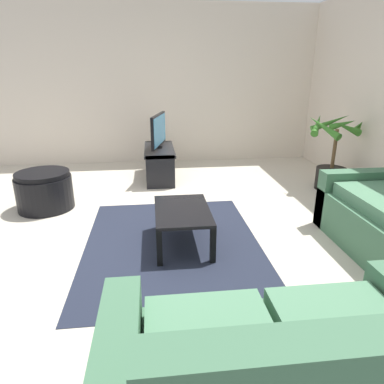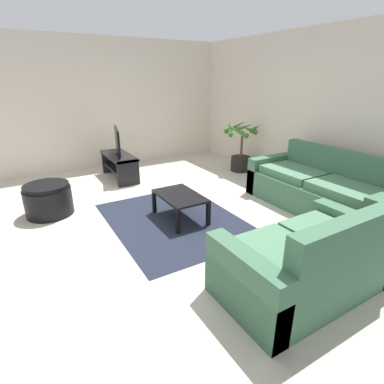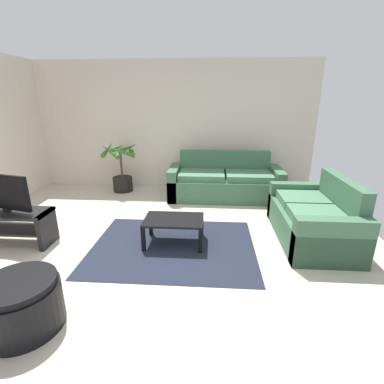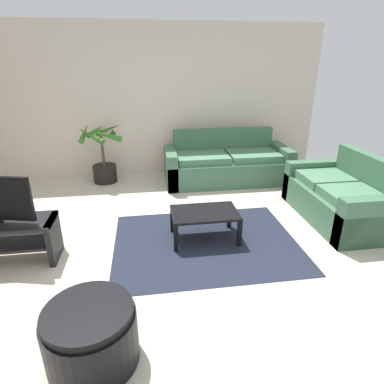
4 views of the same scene
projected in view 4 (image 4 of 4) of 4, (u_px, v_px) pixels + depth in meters
ground_plane at (181, 253)px, 3.66m from camera, size 6.60×6.60×0.00m
wall_back at (162, 102)px, 5.89m from camera, size 6.00×0.06×2.70m
couch_main at (226, 165)px, 5.78m from camera, size 2.22×0.90×0.90m
couch_loveseat at (340, 198)px, 4.38m from camera, size 0.90×1.62×0.90m
tv_stand at (2, 236)px, 3.40m from camera, size 1.10×0.45×0.48m
coffee_table at (205, 216)px, 3.85m from camera, size 0.80×0.52×0.37m
area_rug at (206, 242)px, 3.88m from camera, size 2.20×1.70×0.01m
potted_palm at (103, 159)px, 5.68m from camera, size 0.77×0.80×1.06m
ottoman at (91, 335)px, 2.28m from camera, size 0.66×0.66×0.47m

